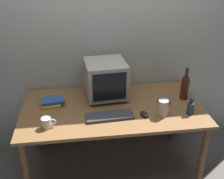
# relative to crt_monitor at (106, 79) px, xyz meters

# --- Properties ---
(ground_plane) EXTENTS (6.00, 6.00, 0.00)m
(ground_plane) POSITION_rel_crt_monitor_xyz_m (0.03, -0.20, -0.92)
(ground_plane) COLOR slate
(back_wall) EXTENTS (4.00, 0.08, 2.50)m
(back_wall) POSITION_rel_crt_monitor_xyz_m (0.03, 0.30, 0.33)
(back_wall) COLOR beige
(back_wall) RESTS_ON ground
(desk) EXTENTS (1.68, 0.89, 0.73)m
(desk) POSITION_rel_crt_monitor_xyz_m (0.03, -0.20, -0.27)
(desk) COLOR olive
(desk) RESTS_ON ground
(crt_monitor) EXTENTS (0.41, 0.41, 0.37)m
(crt_monitor) POSITION_rel_crt_monitor_xyz_m (0.00, 0.00, 0.00)
(crt_monitor) COLOR #B2AD9E
(crt_monitor) RESTS_ON desk
(keyboard) EXTENTS (0.43, 0.18, 0.02)m
(keyboard) POSITION_rel_crt_monitor_xyz_m (-0.01, -0.38, -0.18)
(keyboard) COLOR #3F3F47
(keyboard) RESTS_ON desk
(computer_mouse) EXTENTS (0.08, 0.11, 0.04)m
(computer_mouse) POSITION_rel_crt_monitor_xyz_m (0.29, -0.40, -0.17)
(computer_mouse) COLOR black
(computer_mouse) RESTS_ON desk
(bottle_tall) EXTENTS (0.08, 0.08, 0.33)m
(bottle_tall) POSITION_rel_crt_monitor_xyz_m (0.76, -0.14, -0.07)
(bottle_tall) COLOR #472314
(bottle_tall) RESTS_ON desk
(bottle_short) EXTENTS (0.07, 0.07, 0.16)m
(bottle_short) POSITION_rel_crt_monitor_xyz_m (0.71, -0.42, -0.13)
(bottle_short) COLOR navy
(bottle_short) RESTS_ON desk
(book_stack) EXTENTS (0.22, 0.18, 0.06)m
(book_stack) POSITION_rel_crt_monitor_xyz_m (-0.52, -0.10, -0.16)
(book_stack) COLOR gold
(book_stack) RESTS_ON desk
(mug) EXTENTS (0.12, 0.08, 0.09)m
(mug) POSITION_rel_crt_monitor_xyz_m (-0.54, -0.47, -0.15)
(mug) COLOR white
(mug) RESTS_ON desk
(cd_spindle) EXTENTS (0.12, 0.12, 0.04)m
(cd_spindle) POSITION_rel_crt_monitor_xyz_m (0.54, -0.20, -0.17)
(cd_spindle) COLOR #595B66
(cd_spindle) RESTS_ON desk
(metal_canister) EXTENTS (0.09, 0.09, 0.15)m
(metal_canister) POSITION_rel_crt_monitor_xyz_m (0.46, -0.41, -0.12)
(metal_canister) COLOR #B7B2A8
(metal_canister) RESTS_ON desk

